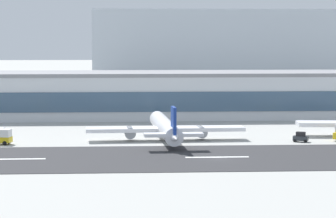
{
  "coord_description": "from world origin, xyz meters",
  "views": [
    {
      "loc": [
        -18.55,
        -143.83,
        22.16
      ],
      "look_at": [
        -7.43,
        31.8,
        6.49
      ],
      "focal_mm": 83.98,
      "sensor_mm": 36.0,
      "label": 1
    }
  ],
  "objects_px": {
    "airliner_navy_tail_gate_1": "(166,128)",
    "service_baggage_tug_1": "(301,137)",
    "terminal_building": "(159,94)",
    "distant_hotel_block": "(218,49)"
  },
  "relations": [
    {
      "from": "distant_hotel_block",
      "to": "service_baggage_tug_1",
      "type": "bearing_deg",
      "value": -91.87
    },
    {
      "from": "distant_hotel_block",
      "to": "service_baggage_tug_1",
      "type": "height_order",
      "value": "distant_hotel_block"
    },
    {
      "from": "distant_hotel_block",
      "to": "airliner_navy_tail_gate_1",
      "type": "bearing_deg",
      "value": -100.58
    },
    {
      "from": "airliner_navy_tail_gate_1",
      "to": "distant_hotel_block",
      "type": "bearing_deg",
      "value": -12.96
    },
    {
      "from": "distant_hotel_block",
      "to": "airliner_navy_tail_gate_1",
      "type": "distance_m",
      "value": 192.96
    },
    {
      "from": "distant_hotel_block",
      "to": "service_baggage_tug_1",
      "type": "distance_m",
      "value": 193.49
    },
    {
      "from": "terminal_building",
      "to": "airliner_navy_tail_gate_1",
      "type": "height_order",
      "value": "terminal_building"
    },
    {
      "from": "airliner_navy_tail_gate_1",
      "to": "service_baggage_tug_1",
      "type": "height_order",
      "value": "airliner_navy_tail_gate_1"
    },
    {
      "from": "terminal_building",
      "to": "distant_hotel_block",
      "type": "xyz_separation_m",
      "value": [
        33.97,
        135.84,
        11.28
      ]
    },
    {
      "from": "terminal_building",
      "to": "distant_hotel_block",
      "type": "height_order",
      "value": "distant_hotel_block"
    }
  ]
}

